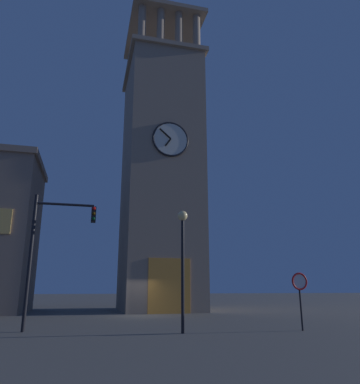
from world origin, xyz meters
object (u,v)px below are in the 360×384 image
traffic_signal_near (52,240)px  street_lamp (183,246)px  no_horn_sign (300,285)px  clocktower (160,174)px

traffic_signal_near → street_lamp: size_ratio=1.17×
street_lamp → no_horn_sign: bearing=175.6°
clocktower → traffic_signal_near: clocktower is taller
traffic_signal_near → no_horn_sign: 11.47m
clocktower → no_horn_sign: bearing=101.5°
traffic_signal_near → street_lamp: 6.06m
clocktower → traffic_signal_near: bearing=61.0°
clocktower → traffic_signal_near: 17.75m
traffic_signal_near → no_horn_sign: (-11.00, 2.53, -2.01)m
traffic_signal_near → no_horn_sign: traffic_signal_near is taller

